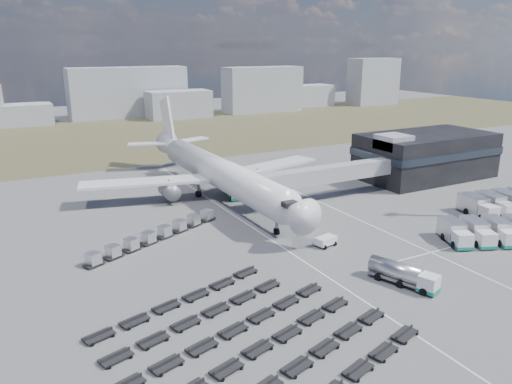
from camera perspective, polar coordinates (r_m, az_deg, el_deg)
name	(u,v)px	position (r m, az deg, el deg)	size (l,w,h in m)	color
ground	(308,254)	(72.78, 6.00, -7.07)	(420.00, 420.00, 0.00)	#565659
grass_strip	(121,137)	(171.63, -15.19, 6.14)	(420.00, 90.00, 0.01)	#4A482C
lane_markings	(349,236)	(80.47, 10.58, -4.91)	(47.12, 110.00, 0.01)	silver
terminal	(425,155)	(118.97, 18.78, 4.07)	(30.40, 16.40, 11.00)	black
jet_bridge	(318,176)	(95.68, 7.11, 1.86)	(30.30, 3.80, 7.05)	#939399
airliner	(216,171)	(98.07, -4.58, 2.43)	(51.59, 64.53, 17.62)	white
skyline	(83,100)	(207.59, -19.18, 9.88)	(316.85, 25.38, 23.06)	#999DA7
fuel_tanker	(403,274)	(65.73, 16.47, -9.00)	(5.13, 9.05, 2.85)	white
pushback_tug	(326,241)	(75.64, 7.98, -5.61)	(3.21, 1.81, 1.45)	white
catering_truck	(234,190)	(98.45, -2.47, 0.26)	(4.17, 6.97, 2.99)	white
service_trucks_near	(489,231)	(84.15, 25.05, -4.11)	(15.16, 12.04, 2.96)	white
service_trucks_far	(503,203)	(99.71, 26.42, -1.17)	(15.18, 9.95, 3.14)	white
uld_row	(157,234)	(78.20, -11.28, -4.78)	(23.89, 12.27, 1.73)	black
baggage_dollies	(246,342)	(52.15, -1.20, -16.71)	(32.88, 30.43, 0.75)	black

